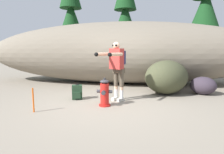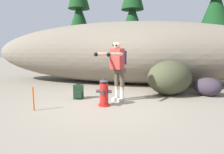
{
  "view_description": "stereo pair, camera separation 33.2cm",
  "coord_description": "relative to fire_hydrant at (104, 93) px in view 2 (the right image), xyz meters",
  "views": [
    {
      "loc": [
        0.84,
        -5.1,
        1.51
      ],
      "look_at": [
        0.05,
        0.12,
        0.75
      ],
      "focal_mm": 30.5,
      "sensor_mm": 36.0,
      "label": 1
    },
    {
      "loc": [
        1.17,
        -5.04,
        1.51
      ],
      "look_at": [
        0.05,
        0.12,
        0.75
      ],
      "focal_mm": 30.5,
      "sensor_mm": 36.0,
      "label": 2
    }
  ],
  "objects": [
    {
      "name": "ground_plane",
      "position": [
        0.1,
        0.19,
        -0.37
      ],
      "size": [
        56.0,
        56.0,
        0.04
      ],
      "primitive_type": "cube",
      "color": "gray"
    },
    {
      "name": "dirt_embankment",
      "position": [
        0.1,
        3.72,
        1.02
      ],
      "size": [
        12.94,
        3.2,
        2.74
      ],
      "primitive_type": "ellipsoid",
      "color": "#756B5B",
      "rests_on": "ground_plane"
    },
    {
      "name": "fire_hydrant",
      "position": [
        0.0,
        0.0,
        0.0
      ],
      "size": [
        0.41,
        0.36,
        0.77
      ],
      "color": "red",
      "rests_on": "ground_plane"
    },
    {
      "name": "utility_worker",
      "position": [
        0.27,
        0.53,
        0.74
      ],
      "size": [
        0.79,
        1.04,
        1.72
      ],
      "rotation": [
        0.0,
        0.0,
        -2.04
      ],
      "color": "beige",
      "rests_on": "ground_plane"
    },
    {
      "name": "spare_backpack",
      "position": [
        -0.96,
        0.56,
        -0.14
      ],
      "size": [
        0.34,
        0.34,
        0.47
      ],
      "rotation": [
        0.0,
        0.0,
        4.99
      ],
      "color": "#1E3823",
      "rests_on": "ground_plane"
    },
    {
      "name": "boulder_large",
      "position": [
        1.84,
        1.77,
        0.23
      ],
      "size": [
        2.09,
        2.14,
        1.16
      ],
      "primitive_type": "ellipsoid",
      "rotation": [
        0.0,
        0.0,
        4.04
      ],
      "color": "#3E402A",
      "rests_on": "ground_plane"
    },
    {
      "name": "boulder_mid",
      "position": [
        3.06,
        1.82,
        -0.05
      ],
      "size": [
        0.99,
        0.89,
        0.6
      ],
      "primitive_type": "ellipsoid",
      "rotation": [
        0.0,
        0.0,
        2.89
      ],
      "color": "#372E39",
      "rests_on": "ground_plane"
    },
    {
      "name": "pine_tree_far_left",
      "position": [
        -4.05,
        8.53,
        3.57
      ],
      "size": [
        2.38,
        2.38,
        7.32
      ],
      "color": "#47331E",
      "rests_on": "ground_plane"
    },
    {
      "name": "pine_tree_left",
      "position": [
        -0.08,
        7.41,
        3.18
      ],
      "size": [
        2.16,
        2.16,
        6.54
      ],
      "color": "#47331E",
      "rests_on": "ground_plane"
    },
    {
      "name": "pine_tree_center",
      "position": [
        4.88,
        8.21,
        3.84
      ],
      "size": [
        2.54,
        2.54,
        7.7
      ],
      "color": "#47331E",
      "rests_on": "ground_plane"
    },
    {
      "name": "survey_stake",
      "position": [
        -1.61,
        -0.78,
        -0.05
      ],
      "size": [
        0.04,
        0.04,
        0.6
      ],
      "primitive_type": "cylinder",
      "color": "#E55914",
      "rests_on": "ground_plane"
    }
  ]
}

